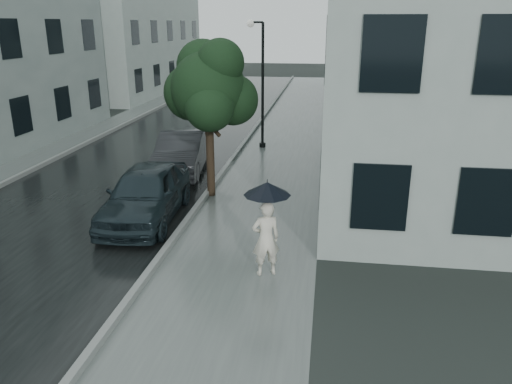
% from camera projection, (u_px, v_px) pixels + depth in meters
% --- Properties ---
extents(ground, '(120.00, 120.00, 0.00)m').
position_uv_depth(ground, '(218.00, 285.00, 10.39)').
color(ground, black).
rests_on(ground, ground).
extents(sidewalk, '(3.50, 60.00, 0.01)m').
position_uv_depth(sidewalk, '(283.00, 149.00, 21.60)').
color(sidewalk, slate).
rests_on(sidewalk, ground).
extents(kerb_near, '(0.15, 60.00, 0.15)m').
position_uv_depth(kerb_near, '(242.00, 146.00, 21.83)').
color(kerb_near, slate).
rests_on(kerb_near, ground).
extents(asphalt_road, '(6.85, 60.00, 0.00)m').
position_uv_depth(asphalt_road, '(165.00, 145.00, 22.33)').
color(asphalt_road, black).
rests_on(asphalt_road, ground).
extents(kerb_far, '(0.15, 60.00, 0.15)m').
position_uv_depth(kerb_far, '(91.00, 141.00, 22.78)').
color(kerb_far, slate).
rests_on(kerb_far, ground).
extents(sidewalk_far, '(1.70, 60.00, 0.01)m').
position_uv_depth(sidewalk_far, '(72.00, 142.00, 22.93)').
color(sidewalk_far, '#4C5451').
rests_on(sidewalk_far, ground).
extents(building_near, '(7.02, 36.00, 9.00)m').
position_uv_depth(building_near, '(396.00, 36.00, 26.46)').
color(building_near, '#93A19B').
rests_on(building_near, ground).
extents(building_far_b, '(7.02, 18.00, 8.00)m').
position_uv_depth(building_far_b, '(128.00, 39.00, 39.09)').
color(building_far_b, '#93A19B').
rests_on(building_far_b, ground).
extents(pedestrian, '(0.71, 0.60, 1.66)m').
position_uv_depth(pedestrian, '(266.00, 239.00, 10.60)').
color(pedestrian, beige).
rests_on(pedestrian, sidewalk).
extents(umbrella, '(1.16, 1.16, 1.22)m').
position_uv_depth(umbrella, '(267.00, 189.00, 10.21)').
color(umbrella, black).
rests_on(umbrella, ground).
extents(street_tree, '(2.92, 2.65, 4.79)m').
position_uv_depth(street_tree, '(209.00, 87.00, 14.83)').
color(street_tree, '#332619').
rests_on(street_tree, ground).
extents(lamp_post, '(0.83, 0.44, 5.32)m').
position_uv_depth(lamp_post, '(259.00, 77.00, 21.01)').
color(lamp_post, black).
rests_on(lamp_post, ground).
extents(car_near, '(2.01, 4.53, 1.51)m').
position_uv_depth(car_near, '(146.00, 193.00, 13.64)').
color(car_near, black).
rests_on(car_near, ground).
extents(car_far, '(2.06, 4.60, 1.47)m').
position_uv_depth(car_far, '(182.00, 152.00, 18.05)').
color(car_far, '#222426').
rests_on(car_far, ground).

